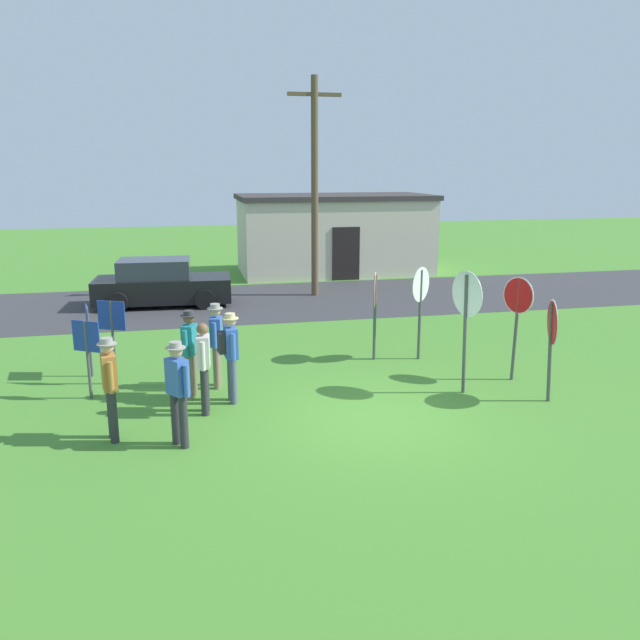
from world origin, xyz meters
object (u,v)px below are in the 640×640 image
(stop_sign_low_front, at_px, (375,300))
(person_in_blue, at_px, (204,363))
(person_in_dark_shirt, at_px, (110,383))
(stop_sign_leaning_left, at_px, (466,309))
(utility_pole, at_px, (315,184))
(person_in_teal, at_px, (230,351))
(stop_sign_rear_right, at_px, (551,333))
(info_panel_rightmost, at_px, (87,346))
(person_with_sunhat, at_px, (216,340))
(info_panel_leftmost, at_px, (112,327))
(parked_car_on_street, at_px, (161,284))
(stop_sign_far_back, at_px, (420,296))
(stop_sign_tallest, at_px, (517,310))
(person_holding_notes, at_px, (190,349))
(info_panel_middle, at_px, (88,329))
(person_on_left, at_px, (178,388))

(stop_sign_low_front, distance_m, person_in_blue, 4.75)
(person_in_dark_shirt, bearing_deg, stop_sign_leaning_left, 7.50)
(utility_pole, bearing_deg, person_in_teal, -110.59)
(stop_sign_rear_right, relative_size, person_in_teal, 1.14)
(info_panel_rightmost, bearing_deg, person_with_sunhat, 3.27)
(stop_sign_rear_right, relative_size, info_panel_leftmost, 1.13)
(person_in_teal, xyz_separation_m, info_panel_rightmost, (-2.65, 0.78, 0.05))
(person_in_dark_shirt, bearing_deg, person_with_sunhat, 50.98)
(parked_car_on_street, xyz_separation_m, person_in_blue, (0.98, -9.81, 0.26))
(stop_sign_far_back, relative_size, info_panel_leftmost, 1.24)
(stop_sign_tallest, height_order, person_in_teal, stop_sign_tallest)
(utility_pole, bearing_deg, stop_sign_leaning_left, -85.57)
(person_holding_notes, distance_m, info_panel_middle, 2.74)
(stop_sign_far_back, xyz_separation_m, person_in_blue, (-5.02, -2.36, -0.54))
(stop_sign_low_front, distance_m, person_on_left, 5.92)
(utility_pole, distance_m, stop_sign_far_back, 8.38)
(stop_sign_far_back, distance_m, person_with_sunhat, 4.84)
(person_with_sunhat, bearing_deg, info_panel_rightmost, -176.73)
(person_holding_notes, height_order, info_panel_middle, person_holding_notes)
(person_with_sunhat, bearing_deg, info_panel_leftmost, 162.80)
(info_panel_middle, bearing_deg, person_in_teal, -37.89)
(person_in_dark_shirt, bearing_deg, utility_pole, 62.88)
(stop_sign_tallest, xyz_separation_m, info_panel_rightmost, (-8.57, 0.72, -0.44))
(utility_pole, bearing_deg, person_on_left, -111.80)
(stop_sign_low_front, height_order, person_in_dark_shirt, stop_sign_low_front)
(stop_sign_tallest, xyz_separation_m, person_on_left, (-6.88, -1.87, -0.52))
(parked_car_on_street, xyz_separation_m, person_on_left, (0.53, -11.15, 0.30))
(stop_sign_rear_right, height_order, info_panel_leftmost, stop_sign_rear_right)
(parked_car_on_street, distance_m, person_holding_notes, 8.98)
(parked_car_on_street, xyz_separation_m, stop_sign_far_back, (6.00, -7.45, 0.80))
(parked_car_on_street, height_order, stop_sign_low_front, stop_sign_low_front)
(person_in_dark_shirt, height_order, info_panel_middle, person_in_dark_shirt)
(parked_car_on_street, relative_size, info_panel_rightmost, 2.83)
(stop_sign_tallest, xyz_separation_m, info_panel_leftmost, (-8.17, 1.49, -0.29))
(stop_sign_rear_right, distance_m, person_with_sunhat, 6.49)
(person_in_teal, xyz_separation_m, info_panel_middle, (-2.81, 2.18, 0.05))
(stop_sign_rear_right, relative_size, person_in_dark_shirt, 1.14)
(stop_sign_tallest, height_order, stop_sign_low_front, stop_sign_tallest)
(person_in_blue, bearing_deg, info_panel_rightmost, 149.79)
(person_in_teal, bearing_deg, person_in_dark_shirt, -146.69)
(stop_sign_tallest, distance_m, person_with_sunhat, 6.20)
(person_in_teal, distance_m, person_holding_notes, 0.83)
(utility_pole, relative_size, info_panel_middle, 4.74)
(stop_sign_far_back, distance_m, info_panel_rightmost, 7.26)
(parked_car_on_street, bearing_deg, stop_sign_low_front, -55.64)
(utility_pole, distance_m, stop_sign_low_front, 8.20)
(info_panel_middle, bearing_deg, info_panel_leftmost, -48.47)
(person_in_teal, height_order, person_with_sunhat, same)
(stop_sign_leaning_left, height_order, person_holding_notes, stop_sign_leaning_left)
(stop_sign_tallest, relative_size, person_in_dark_shirt, 1.27)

